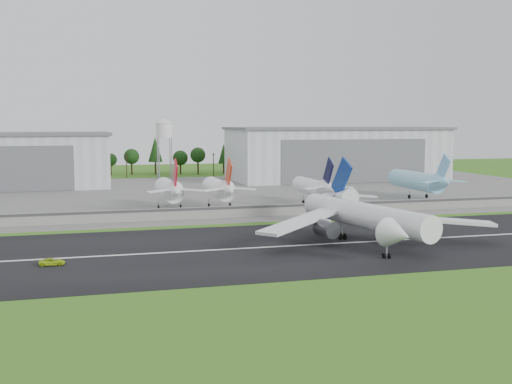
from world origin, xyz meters
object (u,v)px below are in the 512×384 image
object	(u,v)px
parked_jet_red_b	(220,189)
ground_vehicle	(52,262)
parked_jet_navy	(315,187)
main_airliner	(365,222)
parked_jet_skyblue	(420,181)
parked_jet_red_a	(170,190)

from	to	relation	value
parked_jet_red_b	ground_vehicle	bearing A→B (deg)	-123.98
parked_jet_navy	main_airliner	bearing A→B (deg)	-101.06
parked_jet_skyblue	parked_jet_navy	bearing A→B (deg)	-173.14
main_airliner	ground_vehicle	size ratio (longest dim) A/B	12.03
main_airliner	parked_jet_red_a	size ratio (longest dim) A/B	1.88
main_airliner	parked_jet_navy	world-z (taller)	main_airliner
parked_jet_red_a	parked_jet_skyblue	bearing A→B (deg)	3.18
parked_jet_red_a	parked_jet_skyblue	world-z (taller)	parked_jet_skyblue
parked_jet_red_b	parked_jet_skyblue	world-z (taller)	parked_jet_skyblue
main_airliner	ground_vehicle	world-z (taller)	main_airliner
parked_jet_red_a	parked_jet_red_b	distance (m)	16.14
parked_jet_navy	parked_jet_red_a	bearing A→B (deg)	179.94
parked_jet_red_a	parked_jet_red_b	world-z (taller)	parked_jet_red_a
parked_jet_red_a	parked_jet_red_b	xyz separation A→B (m)	(16.14, -0.01, -0.07)
parked_jet_red_b	parked_jet_skyblue	distance (m)	74.64
parked_jet_red_b	parked_jet_navy	xyz separation A→B (m)	(32.23, -0.04, -0.24)
ground_vehicle	parked_jet_red_a	distance (m)	80.01
ground_vehicle	parked_jet_skyblue	world-z (taller)	parked_jet_skyblue
main_airliner	parked_jet_navy	size ratio (longest dim) A/B	1.88
parked_jet_red_a	parked_jet_navy	world-z (taller)	parked_jet_red_a
parked_jet_skyblue	parked_jet_red_b	bearing A→B (deg)	-176.13
main_airliner	parked_jet_skyblue	world-z (taller)	main_airliner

